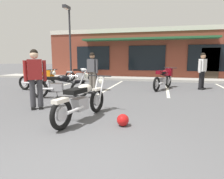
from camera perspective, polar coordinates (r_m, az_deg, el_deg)
name	(u,v)px	position (r m, az deg, el deg)	size (l,w,h in m)	color
ground_plane	(124,106)	(5.92, 3.40, -4.90)	(80.00, 80.00, 0.00)	#515154
sidewalk_kerb	(145,79)	(13.39, 9.65, 3.09)	(22.00, 1.80, 0.14)	#A8A59E
brick_storefront_building	(149,54)	(16.80, 10.82, 10.01)	(14.70, 6.63, 3.51)	brown
painted_stall_lines	(139,87)	(9.84, 7.88, 0.64)	(8.20, 4.80, 0.01)	silver
motorcycle_foreground_classic	(82,100)	(4.61, -8.65, -3.10)	(0.77, 2.09, 0.98)	black
motorcycle_red_sportbike	(82,74)	(12.30, -8.82, 4.44)	(2.11, 0.66, 0.98)	black
motorcycle_black_cruiser	(60,85)	(7.29, -14.92, 1.15)	(2.08, 0.87, 0.98)	black
motorcycle_blue_standard	(164,78)	(9.48, 14.86, 3.31)	(1.07, 2.01, 0.98)	black
motorcycle_green_cafe_racer	(38,79)	(9.16, -20.66, 2.84)	(2.10, 0.74, 0.98)	black
person_in_shorts_foreground	(35,76)	(5.88, -21.40, 3.81)	(0.56, 0.42, 1.68)	black
person_by_back_row	(92,69)	(8.62, -5.72, 5.84)	(0.60, 0.37, 1.68)	black
person_near_building	(202,69)	(9.90, 24.76, 5.47)	(0.43, 0.55, 1.68)	black
helmet_on_pavement	(123,120)	(4.21, 3.18, -8.85)	(0.26, 0.26, 0.26)	#B71414
traffic_cone	(49,82)	(10.38, -17.90, 2.15)	(0.34, 0.34, 0.53)	orange
parking_lot_lamp_post	(69,33)	(13.56, -12.38, 15.75)	(0.24, 0.76, 4.68)	#2D2D33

